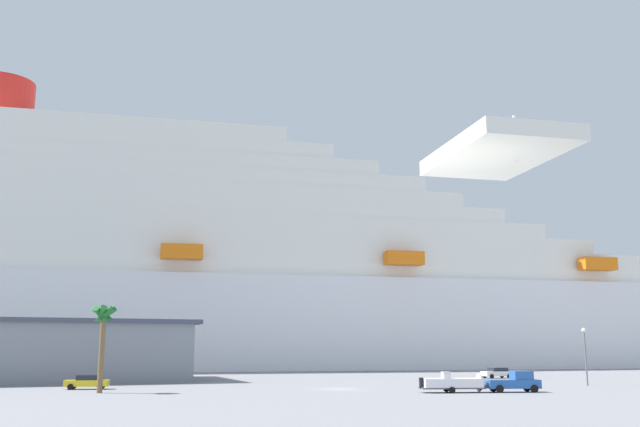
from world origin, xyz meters
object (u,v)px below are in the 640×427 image
object	(u,v)px
street_lamp	(585,347)
parked_car_white_van	(497,373)
small_boat_on_trailer	(459,383)
palm_tree	(103,322)
pickup_truck	(515,382)
cruise_ship	(165,275)
parked_car_yellow_taxi	(88,382)
parked_car_red_hatchback	(57,378)

from	to	relation	value
street_lamp	parked_car_white_van	xyz separation A→B (m)	(0.61, 21.60, -3.84)
small_boat_on_trailer	street_lamp	distance (m)	22.81
palm_tree	street_lamp	size ratio (longest dim) A/B	1.29
pickup_truck	street_lamp	xyz separation A→B (m)	(15.50, 8.02, 3.64)
cruise_ship	parked_car_yellow_taxi	xyz separation A→B (m)	(-14.26, -69.01, -19.23)
cruise_ship	palm_tree	bearing A→B (deg)	-99.68
palm_tree	cruise_ship	bearing A→B (deg)	80.32
palm_tree	street_lamp	world-z (taller)	palm_tree
cruise_ship	parked_car_yellow_taxi	bearing A→B (deg)	-101.67
parked_car_yellow_taxi	parked_car_red_hatchback	distance (m)	12.12
pickup_truck	parked_car_red_hatchback	distance (m)	56.17
cruise_ship	parked_car_yellow_taxi	world-z (taller)	cruise_ship
street_lamp	parked_car_yellow_taxi	xyz separation A→B (m)	(-58.85, 11.03, -3.84)
small_boat_on_trailer	parked_car_yellow_taxi	xyz separation A→B (m)	(-37.38, 17.80, -0.12)
street_lamp	parked_car_red_hatchback	size ratio (longest dim) A/B	1.42
parked_car_red_hatchback	parked_car_yellow_taxi	bearing A→B (deg)	-71.81
pickup_truck	small_boat_on_trailer	xyz separation A→B (m)	(-5.97, 1.24, -0.09)
palm_tree	pickup_truck	bearing A→B (deg)	-15.83
pickup_truck	street_lamp	size ratio (longest dim) A/B	0.83
pickup_truck	small_boat_on_trailer	distance (m)	6.09
pickup_truck	parked_car_red_hatchback	bearing A→B (deg)	147.04
small_boat_on_trailer	palm_tree	bearing A→B (deg)	163.51
pickup_truck	palm_tree	size ratio (longest dim) A/B	0.65
pickup_truck	small_boat_on_trailer	size ratio (longest dim) A/B	0.69
cruise_ship	palm_tree	size ratio (longest dim) A/B	33.75
small_boat_on_trailer	palm_tree	distance (m)	38.18
parked_car_red_hatchback	parked_car_white_van	bearing A→B (deg)	-0.85
parked_car_white_van	street_lamp	bearing A→B (deg)	-91.61
parked_car_white_van	cruise_ship	bearing A→B (deg)	127.72
street_lamp	parked_car_white_van	distance (m)	21.95
parked_car_white_van	parked_car_yellow_taxi	bearing A→B (deg)	-169.92
parked_car_yellow_taxi	parked_car_red_hatchback	size ratio (longest dim) A/B	1.01
parked_car_red_hatchback	street_lamp	bearing A→B (deg)	-19.79
cruise_ship	street_lamp	world-z (taller)	cruise_ship
cruise_ship	street_lamp	distance (m)	92.90
cruise_ship	pickup_truck	world-z (taller)	cruise_ship
pickup_truck	parked_car_white_van	distance (m)	33.72
pickup_truck	parked_car_white_van	size ratio (longest dim) A/B	1.24
cruise_ship	pickup_truck	distance (m)	94.67
cruise_ship	parked_car_white_van	world-z (taller)	cruise_ship
palm_tree	parked_car_white_van	distance (m)	61.15
palm_tree	parked_car_yellow_taxi	xyz separation A→B (m)	(-1.28, 7.12, -6.44)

